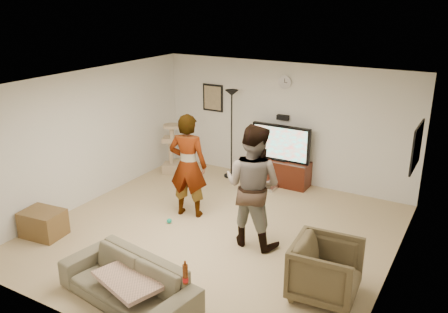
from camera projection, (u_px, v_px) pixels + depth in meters
The scene contains 24 objects.
floor at pixel (216, 233), 7.81m from camera, with size 5.50×5.50×0.02m, color tan.
ceiling at pixel (215, 83), 6.99m from camera, with size 5.50×5.50×0.02m, color silver.
wall_back at pixel (284, 123), 9.65m from camera, with size 5.50×0.04×2.50m, color white.
wall_front at pixel (87, 236), 5.15m from camera, with size 5.50×0.04×2.50m, color white.
wall_left at pixel (89, 137), 8.70m from camera, with size 0.04×5.50×2.50m, color white.
wall_right at pixel (396, 198), 6.10m from camera, with size 0.04×5.50×2.50m, color white.
wall_clock at pixel (285, 82), 9.35m from camera, with size 0.26×0.26×0.04m, color silver.
wall_speaker at pixel (283, 117), 9.56m from camera, with size 0.25×0.10×0.10m, color black.
picture_back at pixel (213, 98), 10.32m from camera, with size 0.42×0.03×0.52m, color #87775A.
picture_right at pixel (417, 147), 7.34m from camera, with size 0.03×0.78×0.62m, color #D1BC5C.
tv_stand at pixel (280, 172), 9.75m from camera, with size 1.25×0.45×0.52m, color #361309.
console_box at pixel (266, 187), 9.55m from camera, with size 0.40×0.30×0.07m, color silver.
tv at pixel (281, 143), 9.54m from camera, with size 1.25×0.08×0.74m, color black.
tv_screen at pixel (280, 143), 9.50m from camera, with size 1.15×0.01×0.65m, color #2DD4BB.
floor_lamp at pixel (232, 134), 9.91m from camera, with size 0.32×0.32×1.90m, color black.
cat_tree at pixel (171, 148), 10.28m from camera, with size 0.36×0.36×1.12m, color tan.
person_left at pixel (188, 166), 8.16m from camera, with size 0.68×0.45×1.87m, color #9E9EB5.
person_right at pixel (253, 186), 7.19m from camera, with size 0.95×0.74×1.95m, color #2C3C90.
sofa at pixel (128, 282), 5.97m from camera, with size 1.96×0.77×0.57m, color #655E49.
throw_blanket at pixel (134, 278), 5.89m from camera, with size 0.90×0.70×0.06m, color #CFA48B.
beer_bottle at pixel (185, 274), 5.41m from camera, with size 0.06×0.06×0.25m, color #542308.
armchair at pixel (326, 270), 6.05m from camera, with size 0.83×0.86×0.78m, color #4C412B.
side_table at pixel (43, 223), 7.65m from camera, with size 0.66×0.49×0.44m, color brown.
toy_ball at pixel (169, 221), 8.11m from camera, with size 0.09×0.09×0.09m, color #129A7A.
Camera 1 is at (3.59, -5.96, 3.77)m, focal length 37.50 mm.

